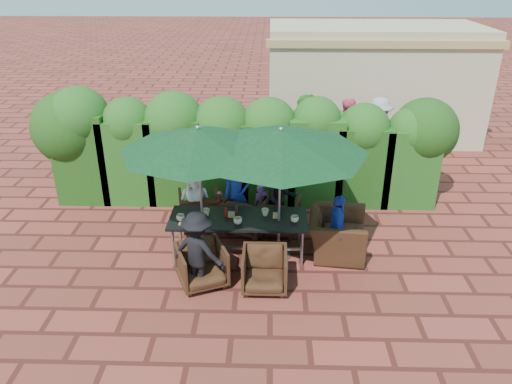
{
  "coord_description": "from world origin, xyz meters",
  "views": [
    {
      "loc": [
        0.51,
        -7.79,
        4.94
      ],
      "look_at": [
        0.28,
        0.4,
        1.07
      ],
      "focal_mm": 35.0,
      "sensor_mm": 36.0,
      "label": 1
    }
  ],
  "objects_px": {
    "dining_table": "(238,221)",
    "chair_near_right": "(265,268)",
    "umbrella_right": "(281,141)",
    "umbrella_left": "(198,140)",
    "chair_far_right": "(279,214)",
    "chair_near_left": "(202,263)",
    "chair_end_right": "(337,228)",
    "chair_far_left": "(199,207)",
    "chair_far_mid": "(247,212)"
  },
  "relations": [
    {
      "from": "chair_near_left",
      "to": "chair_near_right",
      "type": "distance_m",
      "value": 1.04
    },
    {
      "from": "chair_near_left",
      "to": "chair_far_mid",
      "type": "bearing_deg",
      "value": 46.8
    },
    {
      "from": "umbrella_right",
      "to": "chair_end_right",
      "type": "xyz_separation_m",
      "value": [
        1.06,
        0.2,
        -1.71
      ]
    },
    {
      "from": "dining_table",
      "to": "chair_far_right",
      "type": "relative_size",
      "value": 3.19
    },
    {
      "from": "dining_table",
      "to": "umbrella_right",
      "type": "distance_m",
      "value": 1.7
    },
    {
      "from": "umbrella_right",
      "to": "chair_near_left",
      "type": "height_order",
      "value": "umbrella_right"
    },
    {
      "from": "chair_far_left",
      "to": "chair_end_right",
      "type": "relative_size",
      "value": 0.69
    },
    {
      "from": "umbrella_left",
      "to": "chair_near_right",
      "type": "bearing_deg",
      "value": -41.22
    },
    {
      "from": "chair_end_right",
      "to": "chair_near_left",
      "type": "bearing_deg",
      "value": 121.02
    },
    {
      "from": "dining_table",
      "to": "chair_far_right",
      "type": "bearing_deg",
      "value": 49.36
    },
    {
      "from": "chair_far_mid",
      "to": "chair_near_left",
      "type": "bearing_deg",
      "value": 91.55
    },
    {
      "from": "dining_table",
      "to": "umbrella_left",
      "type": "bearing_deg",
      "value": -176.88
    },
    {
      "from": "dining_table",
      "to": "chair_near_left",
      "type": "relative_size",
      "value": 3.18
    },
    {
      "from": "chair_near_right",
      "to": "chair_near_left",
      "type": "bearing_deg",
      "value": 175.01
    },
    {
      "from": "umbrella_left",
      "to": "chair_far_mid",
      "type": "distance_m",
      "value": 2.16
    },
    {
      "from": "dining_table",
      "to": "chair_far_mid",
      "type": "relative_size",
      "value": 3.02
    },
    {
      "from": "chair_far_mid",
      "to": "chair_far_right",
      "type": "relative_size",
      "value": 1.06
    },
    {
      "from": "chair_end_right",
      "to": "umbrella_right",
      "type": "bearing_deg",
      "value": 107.51
    },
    {
      "from": "chair_far_left",
      "to": "chair_end_right",
      "type": "xyz_separation_m",
      "value": [
        2.63,
        -0.94,
        0.1
      ]
    },
    {
      "from": "chair_end_right",
      "to": "chair_near_right",
      "type": "bearing_deg",
      "value": 138.17
    },
    {
      "from": "umbrella_left",
      "to": "umbrella_right",
      "type": "height_order",
      "value": "same"
    },
    {
      "from": "chair_far_mid",
      "to": "chair_near_left",
      "type": "xyz_separation_m",
      "value": [
        -0.67,
        -1.79,
        -0.02
      ]
    },
    {
      "from": "umbrella_right",
      "to": "chair_far_mid",
      "type": "height_order",
      "value": "umbrella_right"
    },
    {
      "from": "chair_far_mid",
      "to": "chair_far_left",
      "type": "bearing_deg",
      "value": 10.8
    },
    {
      "from": "chair_far_mid",
      "to": "umbrella_right",
      "type": "bearing_deg",
      "value": 144.57
    },
    {
      "from": "dining_table",
      "to": "chair_far_right",
      "type": "height_order",
      "value": "chair_far_right"
    },
    {
      "from": "chair_far_mid",
      "to": "chair_end_right",
      "type": "distance_m",
      "value": 1.83
    },
    {
      "from": "chair_far_left",
      "to": "chair_end_right",
      "type": "bearing_deg",
      "value": 148.29
    },
    {
      "from": "umbrella_right",
      "to": "chair_near_right",
      "type": "xyz_separation_m",
      "value": [
        -0.24,
        -0.94,
        -1.84
      ]
    },
    {
      "from": "chair_far_left",
      "to": "chair_end_right",
      "type": "distance_m",
      "value": 2.79
    },
    {
      "from": "umbrella_left",
      "to": "chair_far_mid",
      "type": "relative_size",
      "value": 3.28
    },
    {
      "from": "umbrella_left",
      "to": "chair_far_right",
      "type": "distance_m",
      "value": 2.46
    },
    {
      "from": "dining_table",
      "to": "umbrella_right",
      "type": "relative_size",
      "value": 0.84
    },
    {
      "from": "chair_near_left",
      "to": "chair_near_right",
      "type": "relative_size",
      "value": 1.03
    },
    {
      "from": "chair_far_right",
      "to": "chair_near_left",
      "type": "distance_m",
      "value": 2.2
    },
    {
      "from": "chair_far_left",
      "to": "dining_table",
      "type": "bearing_deg",
      "value": 116.67
    },
    {
      "from": "umbrella_left",
      "to": "umbrella_right",
      "type": "bearing_deg",
      "value": -1.82
    },
    {
      "from": "chair_far_right",
      "to": "dining_table",
      "type": "bearing_deg",
      "value": 60.92
    },
    {
      "from": "umbrella_left",
      "to": "chair_near_left",
      "type": "xyz_separation_m",
      "value": [
        0.09,
        -0.88,
        -1.83
      ]
    },
    {
      "from": "chair_far_left",
      "to": "chair_near_right",
      "type": "distance_m",
      "value": 2.46
    },
    {
      "from": "chair_near_left",
      "to": "chair_end_right",
      "type": "relative_size",
      "value": 0.66
    },
    {
      "from": "dining_table",
      "to": "chair_far_right",
      "type": "xyz_separation_m",
      "value": [
        0.74,
        0.86,
        -0.29
      ]
    },
    {
      "from": "umbrella_left",
      "to": "chair_far_right",
      "type": "xyz_separation_m",
      "value": [
        1.38,
        0.9,
        -1.83
      ]
    },
    {
      "from": "dining_table",
      "to": "chair_near_right",
      "type": "relative_size",
      "value": 3.28
    },
    {
      "from": "umbrella_right",
      "to": "chair_far_left",
      "type": "xyz_separation_m",
      "value": [
        -1.57,
        1.14,
        -1.81
      ]
    },
    {
      "from": "chair_far_mid",
      "to": "chair_end_right",
      "type": "height_order",
      "value": "chair_end_right"
    },
    {
      "from": "chair_far_right",
      "to": "chair_near_right",
      "type": "height_order",
      "value": "chair_far_right"
    },
    {
      "from": "dining_table",
      "to": "chair_near_left",
      "type": "distance_m",
      "value": 1.11
    },
    {
      "from": "chair_far_mid",
      "to": "dining_table",
      "type": "bearing_deg",
      "value": 104.39
    },
    {
      "from": "umbrella_right",
      "to": "chair_far_mid",
      "type": "xyz_separation_m",
      "value": [
        -0.6,
        0.95,
        -1.81
      ]
    }
  ]
}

